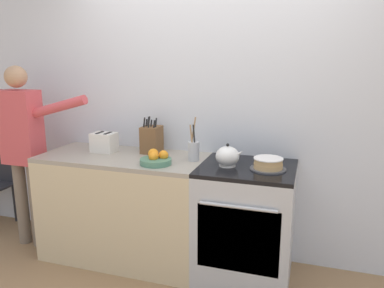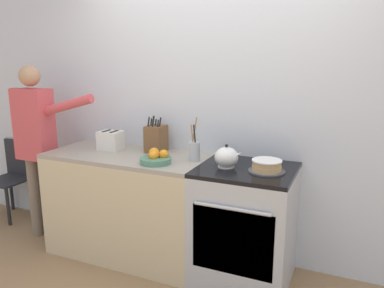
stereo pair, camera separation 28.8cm
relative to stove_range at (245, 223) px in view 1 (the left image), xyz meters
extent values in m
cube|color=silver|center=(-0.35, 0.35, 0.84)|extent=(8.00, 0.04, 2.60)
cube|color=beige|center=(-1.05, 0.00, -0.02)|extent=(1.39, 0.66, 0.88)
cube|color=#9E9384|center=(-1.05, 0.00, 0.44)|extent=(1.39, 0.66, 0.03)
cube|color=#B7BABF|center=(0.00, 0.00, -0.02)|extent=(0.72, 0.66, 0.88)
cube|color=black|center=(0.00, -0.32, 0.01)|extent=(0.59, 0.01, 0.49)
cylinder|color=#B7BABF|center=(0.00, -0.34, 0.27)|extent=(0.54, 0.02, 0.02)
cube|color=black|center=(0.00, 0.00, 0.44)|extent=(0.72, 0.66, 0.03)
cylinder|color=#4C4C51|center=(0.16, -0.03, 0.46)|extent=(0.26, 0.26, 0.01)
cylinder|color=tan|center=(0.16, -0.03, 0.48)|extent=(0.21, 0.21, 0.04)
cylinder|color=tan|center=(0.16, -0.03, 0.52)|extent=(0.20, 0.20, 0.04)
cylinder|color=white|center=(0.16, -0.03, 0.54)|extent=(0.22, 0.22, 0.01)
cylinder|color=white|center=(-0.15, -0.03, 0.46)|extent=(0.13, 0.13, 0.01)
ellipsoid|color=white|center=(-0.15, -0.03, 0.53)|extent=(0.18, 0.18, 0.15)
cone|color=white|center=(-0.06, -0.03, 0.56)|extent=(0.09, 0.04, 0.08)
sphere|color=black|center=(-0.15, -0.03, 0.62)|extent=(0.02, 0.02, 0.02)
cube|color=brown|center=(-0.86, 0.17, 0.57)|extent=(0.15, 0.18, 0.23)
cylinder|color=black|center=(-0.90, 0.13, 0.73)|extent=(0.01, 0.04, 0.08)
cylinder|color=black|center=(-0.86, 0.13, 0.73)|extent=(0.01, 0.04, 0.10)
cylinder|color=black|center=(-0.82, 0.13, 0.72)|extent=(0.01, 0.03, 0.06)
cylinder|color=black|center=(-0.90, 0.17, 0.72)|extent=(0.01, 0.03, 0.06)
cylinder|color=black|center=(-0.86, 0.17, 0.71)|extent=(0.01, 0.03, 0.06)
cylinder|color=black|center=(-0.82, 0.17, 0.72)|extent=(0.01, 0.04, 0.08)
cylinder|color=black|center=(-0.90, 0.21, 0.72)|extent=(0.01, 0.04, 0.08)
cylinder|color=#B7BABF|center=(-0.44, 0.04, 0.53)|extent=(0.09, 0.09, 0.15)
cylinder|color=#A37A51|center=(-0.45, 0.05, 0.66)|extent=(0.05, 0.05, 0.29)
cylinder|color=#A37A51|center=(-0.45, 0.02, 0.63)|extent=(0.05, 0.04, 0.24)
cylinder|color=black|center=(-0.43, 0.02, 0.63)|extent=(0.03, 0.02, 0.24)
cylinder|color=#4C7F66|center=(-0.68, -0.16, 0.48)|extent=(0.24, 0.24, 0.04)
sphere|color=orange|center=(-0.69, -0.15, 0.52)|extent=(0.07, 0.07, 0.07)
sphere|color=orange|center=(-0.64, -0.11, 0.52)|extent=(0.08, 0.08, 0.08)
sphere|color=orange|center=(-0.70, -0.17, 0.52)|extent=(0.07, 0.07, 0.07)
sphere|color=orange|center=(-0.72, -0.11, 0.52)|extent=(0.08, 0.08, 0.08)
cube|color=silver|center=(-1.27, 0.07, 0.54)|extent=(0.20, 0.16, 0.17)
cube|color=black|center=(-1.31, 0.07, 0.63)|extent=(0.02, 0.11, 0.00)
cube|color=black|center=(-1.22, 0.07, 0.63)|extent=(0.02, 0.11, 0.00)
cube|color=black|center=(-1.37, 0.07, 0.57)|extent=(0.02, 0.02, 0.01)
cylinder|color=#7A6B5B|center=(-2.08, -0.08, -0.06)|extent=(0.11, 0.11, 0.79)
cylinder|color=#7A6B5B|center=(-1.92, -0.08, -0.06)|extent=(0.11, 0.11, 0.79)
cube|color=#D14C51|center=(-2.00, -0.08, 0.66)|extent=(0.34, 0.20, 0.65)
cylinder|color=#D14C51|center=(-2.21, -0.08, 0.71)|extent=(0.08, 0.08, 0.55)
cylinder|color=#D14C51|center=(-1.60, -0.08, 0.85)|extent=(0.56, 0.08, 0.22)
sphere|color=tan|center=(-2.00, -0.08, 1.10)|extent=(0.19, 0.19, 0.19)
cylinder|color=#232328|center=(-2.52, 0.28, -0.25)|extent=(0.04, 0.04, 0.41)
cube|color=#232328|center=(-2.68, 0.30, 0.18)|extent=(0.40, 0.03, 0.40)
camera|label=1|loc=(0.43, -2.71, 1.25)|focal=35.00mm
camera|label=2|loc=(0.70, -2.61, 1.25)|focal=35.00mm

